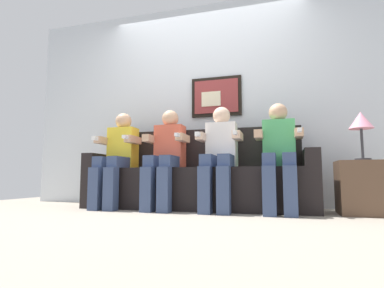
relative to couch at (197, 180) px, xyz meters
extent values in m
plane|color=#9E9384|center=(0.00, -0.33, -0.31)|extent=(6.41, 6.41, 0.00)
cube|color=silver|center=(0.00, 0.44, 0.99)|extent=(4.93, 0.05, 2.60)
cube|color=black|center=(0.15, 0.40, 1.04)|extent=(0.63, 0.03, 0.50)
cube|color=maroon|center=(0.15, 0.38, 1.04)|extent=(0.55, 0.02, 0.42)
cube|color=beige|center=(0.09, 0.37, 1.01)|extent=(0.24, 0.02, 0.18)
cube|color=black|center=(0.00, -0.04, -0.09)|extent=(2.25, 0.58, 0.45)
cube|color=black|center=(0.00, 0.18, 0.36)|extent=(2.25, 0.14, 0.45)
cube|color=black|center=(-1.20, -0.04, 0.00)|extent=(0.14, 0.58, 0.62)
cube|color=black|center=(1.20, -0.04, 0.00)|extent=(0.14, 0.58, 0.62)
cube|color=yellow|center=(-0.89, -0.05, 0.38)|extent=(0.32, 0.20, 0.48)
sphere|color=tan|center=(-0.89, -0.05, 0.70)|extent=(0.19, 0.19, 0.19)
cube|color=#38476B|center=(-0.98, -0.25, 0.20)|extent=(0.12, 0.40, 0.12)
cube|color=#38476B|center=(-0.80, -0.25, 0.20)|extent=(0.12, 0.40, 0.12)
cube|color=#38476B|center=(-0.98, -0.45, -0.09)|extent=(0.12, 0.12, 0.45)
cube|color=#38476B|center=(-0.80, -0.45, -0.09)|extent=(0.12, 0.12, 0.45)
cube|color=tan|center=(-1.08, -0.17, 0.46)|extent=(0.08, 0.28, 0.08)
cube|color=tan|center=(-0.70, -0.17, 0.46)|extent=(0.08, 0.28, 0.08)
cube|color=white|center=(-0.70, -0.33, 0.47)|extent=(0.04, 0.13, 0.04)
cube|color=white|center=(-1.08, -0.33, 0.47)|extent=(0.04, 0.10, 0.04)
cube|color=#D8593F|center=(-0.30, -0.05, 0.38)|extent=(0.32, 0.20, 0.48)
sphere|color=tan|center=(-0.30, -0.05, 0.70)|extent=(0.19, 0.19, 0.19)
cube|color=#38476B|center=(-0.39, -0.25, 0.20)|extent=(0.12, 0.40, 0.12)
cube|color=#38476B|center=(-0.21, -0.25, 0.20)|extent=(0.12, 0.40, 0.12)
cube|color=#38476B|center=(-0.39, -0.45, -0.09)|extent=(0.12, 0.12, 0.45)
cube|color=#38476B|center=(-0.21, -0.45, -0.09)|extent=(0.12, 0.12, 0.45)
cube|color=tan|center=(-0.49, -0.17, 0.46)|extent=(0.08, 0.28, 0.08)
cube|color=tan|center=(-0.11, -0.17, 0.46)|extent=(0.08, 0.28, 0.08)
cube|color=white|center=(-0.11, -0.33, 0.47)|extent=(0.04, 0.13, 0.04)
cube|color=white|center=(0.30, -0.05, 0.38)|extent=(0.32, 0.20, 0.48)
sphere|color=beige|center=(0.30, -0.05, 0.70)|extent=(0.19, 0.19, 0.19)
cube|color=#38476B|center=(0.21, -0.25, 0.20)|extent=(0.12, 0.40, 0.12)
cube|color=#38476B|center=(0.39, -0.25, 0.20)|extent=(0.12, 0.40, 0.12)
cube|color=#38476B|center=(0.21, -0.45, -0.09)|extent=(0.12, 0.12, 0.45)
cube|color=#38476B|center=(0.39, -0.45, -0.09)|extent=(0.12, 0.12, 0.45)
cube|color=beige|center=(0.11, -0.17, 0.46)|extent=(0.08, 0.28, 0.08)
cube|color=beige|center=(0.49, -0.17, 0.46)|extent=(0.08, 0.28, 0.08)
cube|color=white|center=(0.49, -0.33, 0.47)|extent=(0.04, 0.13, 0.04)
cube|color=white|center=(0.11, -0.33, 0.47)|extent=(0.04, 0.10, 0.04)
cube|color=#4CB266|center=(0.89, -0.05, 0.38)|extent=(0.32, 0.20, 0.48)
sphere|color=tan|center=(0.89, -0.05, 0.70)|extent=(0.19, 0.19, 0.19)
cube|color=#38476B|center=(0.80, -0.25, 0.20)|extent=(0.12, 0.40, 0.12)
cube|color=#38476B|center=(0.98, -0.25, 0.20)|extent=(0.12, 0.40, 0.12)
cube|color=#38476B|center=(0.80, -0.45, -0.09)|extent=(0.12, 0.12, 0.45)
cube|color=#38476B|center=(0.98, -0.45, -0.09)|extent=(0.12, 0.12, 0.45)
cube|color=tan|center=(0.70, -0.17, 0.46)|extent=(0.08, 0.28, 0.08)
cube|color=tan|center=(1.08, -0.17, 0.46)|extent=(0.08, 0.28, 0.08)
cube|color=white|center=(1.08, -0.33, 0.47)|extent=(0.04, 0.13, 0.04)
cube|color=brown|center=(1.62, -0.11, -0.06)|extent=(0.40, 0.40, 0.50)
cylinder|color=#333338|center=(1.64, -0.14, 0.20)|extent=(0.14, 0.14, 0.02)
cylinder|color=#333338|center=(1.64, -0.14, 0.35)|extent=(0.02, 0.02, 0.28)
cone|color=pink|center=(1.64, -0.14, 0.57)|extent=(0.22, 0.22, 0.16)
camera|label=1|loc=(0.94, -3.37, 0.04)|focal=29.29mm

